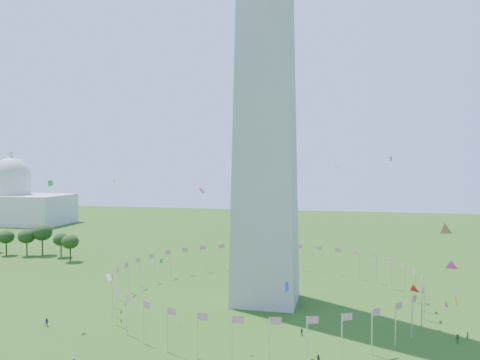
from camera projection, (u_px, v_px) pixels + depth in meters
name	position (u px, v px, depth m)	size (l,w,h in m)	color
flag_ring	(266.00, 285.00, 126.02)	(80.24, 80.24, 9.00)	silver
capitol_building	(12.00, 187.00, 290.09)	(70.00, 35.00, 46.00)	beige
kites_aloft	(322.00, 249.00, 97.15)	(120.26, 67.49, 34.94)	#CC2699
tree_line_west	(19.00, 242.00, 188.30)	(55.53, 15.98, 12.38)	#274617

